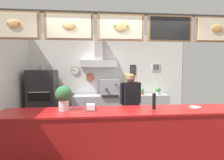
% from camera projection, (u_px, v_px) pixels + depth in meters
% --- Properties ---
extents(ground_plane, '(5.87, 5.87, 0.00)m').
position_uv_depth(ground_plane, '(119.00, 159.00, 3.38)').
color(ground_plane, '#514C47').
extents(back_wall_assembly, '(4.83, 2.75, 2.74)m').
position_uv_depth(back_wall_assembly, '(108.00, 75.00, 5.53)').
color(back_wall_assembly, gray).
rests_on(back_wall_assembly, ground_plane).
extents(service_counter, '(3.90, 0.69, 1.02)m').
position_uv_depth(service_counter, '(122.00, 141.00, 2.97)').
color(service_counter, maroon).
rests_on(service_counter, ground_plane).
extents(back_prep_counter, '(2.83, 0.53, 0.89)m').
position_uv_depth(back_prep_counter, '(121.00, 110.00, 5.41)').
color(back_prep_counter, '#A3A5AD').
rests_on(back_prep_counter, ground_plane).
extents(pizza_oven, '(0.72, 0.72, 1.74)m').
position_uv_depth(pizza_oven, '(43.00, 100.00, 4.98)').
color(pizza_oven, '#232326').
rests_on(pizza_oven, ground_plane).
extents(shop_worker, '(0.52, 0.30, 1.56)m').
position_uv_depth(shop_worker, '(130.00, 104.00, 4.23)').
color(shop_worker, '#232328').
rests_on(shop_worker, ground_plane).
extents(espresso_machine, '(0.55, 0.49, 0.48)m').
position_uv_depth(espresso_machine, '(109.00, 87.00, 5.30)').
color(espresso_machine, '#A3A5AD').
rests_on(espresso_machine, back_prep_counter).
extents(potted_basil, '(0.22, 0.22, 0.27)m').
position_uv_depth(potted_basil, '(131.00, 89.00, 5.44)').
color(potted_basil, beige).
rests_on(potted_basil, back_prep_counter).
extents(potted_oregano, '(0.17, 0.17, 0.23)m').
position_uv_depth(potted_oregano, '(158.00, 90.00, 5.44)').
color(potted_oregano, beige).
rests_on(potted_oregano, back_prep_counter).
extents(potted_thyme, '(0.17, 0.17, 0.20)m').
position_uv_depth(potted_thyme, '(141.00, 91.00, 5.42)').
color(potted_thyme, '#9E563D').
rests_on(potted_thyme, back_prep_counter).
extents(pepper_grinder, '(0.06, 0.06, 0.30)m').
position_uv_depth(pepper_grinder, '(154.00, 100.00, 2.99)').
color(pepper_grinder, black).
rests_on(pepper_grinder, service_counter).
extents(condiment_plate, '(0.19, 0.19, 0.01)m').
position_uv_depth(condiment_plate, '(195.00, 107.00, 3.14)').
color(condiment_plate, white).
rests_on(condiment_plate, service_counter).
extents(basil_vase, '(0.26, 0.26, 0.40)m').
position_uv_depth(basil_vase, '(64.00, 97.00, 2.90)').
color(basil_vase, silver).
rests_on(basil_vase, service_counter).
extents(napkin_holder, '(0.17, 0.16, 0.11)m').
position_uv_depth(napkin_holder, '(91.00, 107.00, 2.93)').
color(napkin_holder, '#262628').
rests_on(napkin_holder, service_counter).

